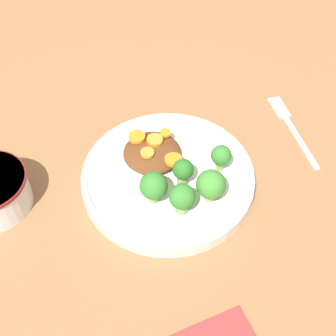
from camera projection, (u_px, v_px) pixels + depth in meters
The scene contains 14 objects.
ground_plane at pixel (168, 183), 0.75m from camera, with size 4.00×4.00×0.00m, color #8C603D.
plate at pixel (168, 177), 0.74m from camera, with size 0.27×0.27×0.03m.
stew_mound at pixel (152, 153), 0.75m from camera, with size 0.09×0.09×0.02m, color #5B3319.
broccoli_floret_0 at pixel (154, 186), 0.68m from camera, with size 0.04×0.04×0.05m.
broccoli_floret_1 at pixel (221, 156), 0.72m from camera, with size 0.03×0.03×0.05m.
broccoli_floret_2 at pixel (182, 198), 0.67m from camera, with size 0.04×0.04×0.05m.
broccoli_floret_3 at pixel (183, 171), 0.70m from camera, with size 0.03×0.03×0.05m.
broccoli_floret_4 at pixel (211, 185), 0.68m from camera, with size 0.04×0.04×0.06m.
carrot_slice_0 at pixel (155, 140), 0.75m from camera, with size 0.03×0.03×0.01m, color orange.
carrot_slice_1 at pixel (137, 137), 0.75m from camera, with size 0.03×0.03×0.01m, color orange.
carrot_slice_2 at pixel (147, 153), 0.73m from camera, with size 0.02×0.02×0.00m, color orange.
carrot_slice_3 at pixel (173, 160), 0.72m from camera, with size 0.03×0.03×0.01m, color orange.
carrot_slice_4 at pixel (166, 133), 0.76m from camera, with size 0.02×0.02×0.00m, color orange.
fork at pixel (290, 123), 0.84m from camera, with size 0.05×0.18×0.01m.
Camera 1 is at (-0.03, -0.47, 0.59)m, focal length 50.00 mm.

